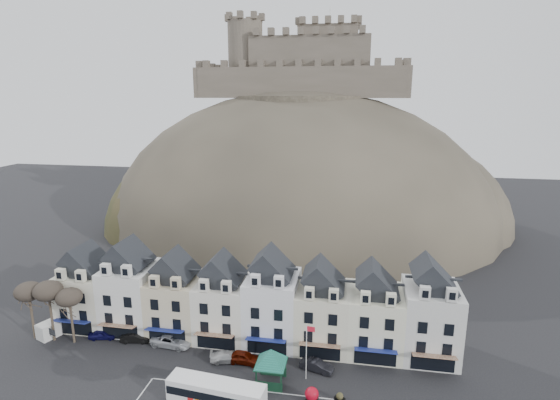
# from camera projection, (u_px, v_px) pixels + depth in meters

# --- Properties ---
(townhouse_terrace) EXTENTS (54.40, 9.35, 11.80)m
(townhouse_terrace) POSITION_uv_depth(u_px,v_px,m) (249.00, 302.00, 59.36)
(townhouse_terrace) COLOR beige
(townhouse_terrace) RESTS_ON ground
(castle_hill) EXTENTS (100.00, 76.00, 68.00)m
(castle_hill) POSITION_uv_depth(u_px,v_px,m) (304.00, 226.00, 111.13)
(castle_hill) COLOR #36322A
(castle_hill) RESTS_ON ground
(castle) EXTENTS (50.20, 22.20, 22.00)m
(castle) POSITION_uv_depth(u_px,v_px,m) (306.00, 64.00, 108.57)
(castle) COLOR brown
(castle) RESTS_ON ground
(tree_left_far) EXTENTS (3.61, 3.61, 8.24)m
(tree_left_far) POSITION_uv_depth(u_px,v_px,m) (28.00, 292.00, 58.63)
(tree_left_far) COLOR #3D3527
(tree_left_far) RESTS_ON ground
(tree_left_mid) EXTENTS (3.78, 3.78, 8.64)m
(tree_left_mid) POSITION_uv_depth(u_px,v_px,m) (48.00, 291.00, 58.05)
(tree_left_mid) COLOR #3D3527
(tree_left_mid) RESTS_ON ground
(tree_left_near) EXTENTS (3.43, 3.43, 7.84)m
(tree_left_near) POSITION_uv_depth(u_px,v_px,m) (69.00, 298.00, 57.71)
(tree_left_near) COLOR #3D3527
(tree_left_near) RESTS_ON ground
(bus) EXTENTS (10.93, 3.63, 3.03)m
(bus) POSITION_uv_depth(u_px,v_px,m) (216.00, 393.00, 46.61)
(bus) COLOR #262628
(bus) RESTS_ON ground
(bus_shelter) EXTENTS (6.98, 6.98, 4.43)m
(bus_shelter) POSITION_uv_depth(u_px,v_px,m) (271.00, 357.00, 49.99)
(bus_shelter) COLOR #10301E
(bus_shelter) RESTS_ON ground
(red_buoy) EXTENTS (1.51, 1.51, 1.86)m
(red_buoy) POSITION_uv_depth(u_px,v_px,m) (312.00, 395.00, 47.32)
(red_buoy) COLOR black
(red_buoy) RESTS_ON ground
(flagpole) EXTENTS (1.03, 0.20, 7.13)m
(flagpole) POSITION_uv_depth(u_px,v_px,m) (307.00, 348.00, 50.61)
(flagpole) COLOR silver
(flagpole) RESTS_ON ground
(white_van) EXTENTS (3.61, 5.08, 2.13)m
(white_van) POSITION_uv_depth(u_px,v_px,m) (55.00, 327.00, 61.08)
(white_van) COLOR silver
(white_van) RESTS_ON ground
(planter_east) EXTENTS (1.25, 0.97, 1.12)m
(planter_east) POSITION_uv_depth(u_px,v_px,m) (340.00, 398.00, 47.56)
(planter_east) COLOR black
(planter_east) RESTS_ON ground
(car_navy) EXTENTS (3.93, 2.21, 1.26)m
(car_navy) POSITION_uv_depth(u_px,v_px,m) (103.00, 334.00, 59.98)
(car_navy) COLOR #0D0C3F
(car_navy) RESTS_ON ground
(car_black) EXTENTS (4.13, 2.01, 1.30)m
(car_black) POSITION_uv_depth(u_px,v_px,m) (136.00, 337.00, 59.15)
(car_black) COLOR black
(car_black) RESTS_ON ground
(car_silver) EXTENTS (5.64, 3.00, 1.54)m
(car_silver) POSITION_uv_depth(u_px,v_px,m) (172.00, 340.00, 58.26)
(car_silver) COLOR silver
(car_silver) RESTS_ON ground
(car_white) EXTENTS (4.73, 2.79, 1.28)m
(car_white) POSITION_uv_depth(u_px,v_px,m) (228.00, 357.00, 54.82)
(car_white) COLOR silver
(car_white) RESTS_ON ground
(car_maroon) EXTENTS (4.56, 2.09, 1.52)m
(car_maroon) POSITION_uv_depth(u_px,v_px,m) (244.00, 357.00, 54.50)
(car_maroon) COLOR #5A1205
(car_maroon) RESTS_ON ground
(car_charcoal) EXTENTS (4.34, 2.46, 1.35)m
(car_charcoal) POSITION_uv_depth(u_px,v_px,m) (317.00, 366.00, 52.96)
(car_charcoal) COLOR black
(car_charcoal) RESTS_ON ground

